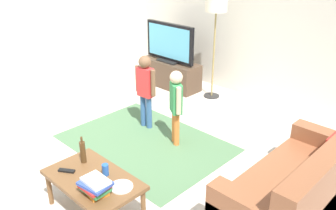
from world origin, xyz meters
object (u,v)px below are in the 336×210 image
at_px(coffee_table, 93,182).
at_px(tv_remote, 67,171).
at_px(soda_can, 105,170).
at_px(plate, 121,187).
at_px(child_near_tv, 145,85).
at_px(bottle, 83,152).
at_px(couch, 301,191).
at_px(child_center, 176,101).
at_px(tv, 170,43).
at_px(tv_stand, 170,74).
at_px(book_stack, 95,186).
at_px(floor_lamp, 216,9).

relative_size(coffee_table, tv_remote, 5.88).
relative_size(soda_can, plate, 0.55).
distance_m(child_near_tv, coffee_table, 1.95).
xyz_separation_m(bottle, plate, (0.62, 0.00, -0.12)).
bearing_deg(tv_remote, bottle, 63.05).
xyz_separation_m(soda_can, plate, (0.27, -0.02, -0.05)).
bearing_deg(couch, tv_remote, -139.49).
xyz_separation_m(child_center, tv_remote, (0.09, -1.71, -0.20)).
height_order(tv, bottle, tv).
bearing_deg(tv, tv_stand, 90.00).
xyz_separation_m(coffee_table, book_stack, (0.22, -0.12, 0.13)).
xyz_separation_m(tv, plate, (2.22, -2.97, -0.42)).
distance_m(child_near_tv, bottle, 1.70).
bearing_deg(tv, floor_lamp, 11.11).
distance_m(tv_stand, bottle, 3.41).
height_order(tv, book_stack, tv).
bearing_deg(coffee_table, floor_lamp, 107.48).
relative_size(floor_lamp, bottle, 5.92).
relative_size(floor_lamp, plate, 8.09).
xyz_separation_m(tv_stand, child_near_tv, (0.89, -1.45, 0.42)).
bearing_deg(tv_stand, plate, -53.41).
relative_size(couch, floor_lamp, 1.01).
height_order(coffee_table, book_stack, book_stack).
bearing_deg(soda_can, tv_remote, -143.97).
xyz_separation_m(tv, soda_can, (1.95, -2.95, -0.37)).
height_order(tv_stand, bottle, bottle).
bearing_deg(bottle, tv_stand, 118.15).
bearing_deg(child_near_tv, tv_stand, 121.54).
relative_size(tv_stand, tv, 1.09).
xyz_separation_m(tv, child_near_tv, (0.89, -1.43, -0.19)).
bearing_deg(soda_can, couch, 41.45).
bearing_deg(tv, plate, -53.22).
distance_m(tv_stand, plate, 3.73).
bearing_deg(coffee_table, tv_stand, 121.58).
bearing_deg(book_stack, floor_lamp, 110.29).
xyz_separation_m(tv_stand, plate, (2.22, -2.99, 0.18)).
bearing_deg(book_stack, bottle, 157.20).
bearing_deg(soda_can, floor_lamp, 108.93).
distance_m(soda_can, plate, 0.28).
bearing_deg(floor_lamp, couch, -36.23).
relative_size(couch, bottle, 5.99).
distance_m(tv_stand, child_near_tv, 1.75).
distance_m(child_near_tv, child_center, 0.65).
distance_m(tv_stand, soda_can, 3.56).
distance_m(couch, coffee_table, 2.05).
height_order(child_near_tv, coffee_table, child_near_tv).
bearing_deg(tv_stand, tv, -90.00).
xyz_separation_m(child_near_tv, bottle, (0.71, -1.54, -0.12)).
bearing_deg(child_near_tv, plate, -49.19).
distance_m(tv_stand, tv, 0.60).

